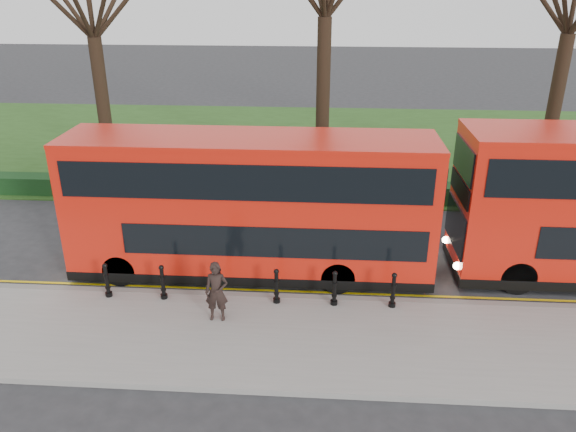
{
  "coord_description": "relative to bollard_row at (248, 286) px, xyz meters",
  "views": [
    {
      "loc": [
        2.13,
        -14.82,
        8.67
      ],
      "look_at": [
        1.1,
        0.5,
        2.0
      ],
      "focal_mm": 35.0,
      "sensor_mm": 36.0,
      "label": 1
    }
  ],
  "objects": [
    {
      "name": "ground",
      "position": [
        -0.09,
        1.35,
        -0.65
      ],
      "size": [
        120.0,
        120.0,
        0.0
      ],
      "primitive_type": "plane",
      "color": "#28282B",
      "rests_on": "ground"
    },
    {
      "name": "pavement",
      "position": [
        -0.09,
        -1.65,
        -0.57
      ],
      "size": [
        60.0,
        4.0,
        0.15
      ],
      "primitive_type": "cube",
      "color": "gray",
      "rests_on": "ground"
    },
    {
      "name": "kerb",
      "position": [
        -0.09,
        0.35,
        -0.57
      ],
      "size": [
        60.0,
        0.25,
        0.16
      ],
      "primitive_type": "cube",
      "color": "slate",
      "rests_on": "ground"
    },
    {
      "name": "grass_verge",
      "position": [
        -0.09,
        16.35,
        -0.62
      ],
      "size": [
        60.0,
        18.0,
        0.06
      ],
      "primitive_type": "cube",
      "color": "#254818",
      "rests_on": "ground"
    },
    {
      "name": "hedge",
      "position": [
        -0.09,
        8.15,
        -0.25
      ],
      "size": [
        60.0,
        0.9,
        0.8
      ],
      "primitive_type": "cube",
      "color": "black",
      "rests_on": "ground"
    },
    {
      "name": "yellow_line_outer",
      "position": [
        -0.09,
        0.65,
        -0.64
      ],
      "size": [
        60.0,
        0.1,
        0.01
      ],
      "primitive_type": "cube",
      "color": "yellow",
      "rests_on": "ground"
    },
    {
      "name": "yellow_line_inner",
      "position": [
        -0.09,
        0.85,
        -0.64
      ],
      "size": [
        60.0,
        0.1,
        0.01
      ],
      "primitive_type": "cube",
      "color": "yellow",
      "rests_on": "ground"
    },
    {
      "name": "bollard_row",
      "position": [
        0.0,
        0.0,
        0.0
      ],
      "size": [
        8.2,
        0.15,
        1.0
      ],
      "color": "black",
      "rests_on": "pavement"
    },
    {
      "name": "bus_lead",
      "position": [
        -0.15,
        2.02,
        1.54
      ],
      "size": [
        10.94,
        2.51,
        4.35
      ],
      "color": "red",
      "rests_on": "ground"
    },
    {
      "name": "pedestrian",
      "position": [
        -0.69,
        -0.93,
        0.34
      ],
      "size": [
        0.62,
        0.42,
        1.67
      ],
      "primitive_type": "imported",
      "rotation": [
        0.0,
        0.0,
        0.03
      ],
      "color": "black",
      "rests_on": "pavement"
    }
  ]
}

